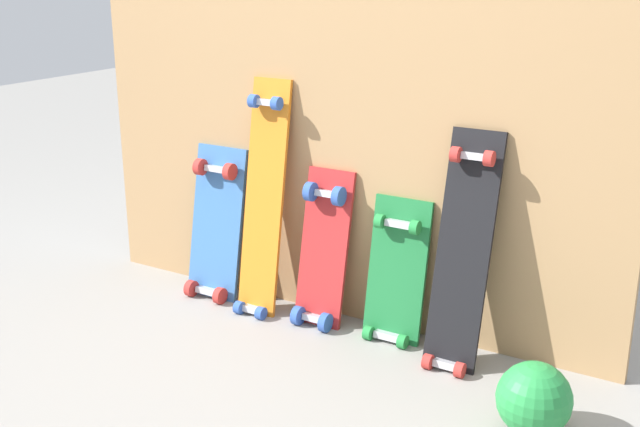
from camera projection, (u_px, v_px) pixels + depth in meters
name	position (u px, v px, depth m)	size (l,w,h in m)	color
ground_plane	(329.00, 317.00, 3.07)	(12.00, 12.00, 0.00)	gray
plywood_wall_panel	(340.00, 96.00, 2.87)	(2.16, 0.04, 1.69)	tan
skateboard_blue	(215.00, 230.00, 3.21)	(0.24, 0.19, 0.67)	#386BAD
skateboard_orange	(263.00, 208.00, 3.04)	(0.17, 0.22, 0.97)	orange
skateboard_red	(322.00, 256.00, 2.97)	(0.19, 0.20, 0.64)	#B22626
skateboard_green	(395.00, 280.00, 2.85)	(0.22, 0.16, 0.59)	#1E7238
skateboard_black	(462.00, 262.00, 2.64)	(0.18, 0.25, 0.86)	black
rubber_ball	(534.00, 399.00, 2.29)	(0.22, 0.22, 0.22)	#268C3F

